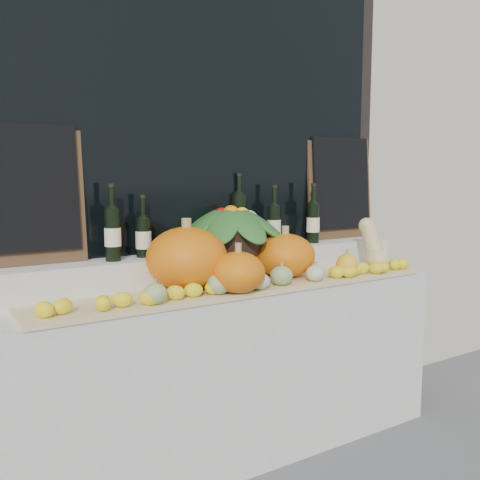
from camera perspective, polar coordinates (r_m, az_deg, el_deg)
name	(u,v)px	position (r m, az deg, el deg)	size (l,w,h in m)	color
storefront_facade	(167,35)	(3.38, -7.74, 20.83)	(7.00, 0.94, 4.50)	beige
display_sill	(232,369)	(2.83, -0.84, -13.61)	(2.30, 0.55, 0.88)	silver
rear_tier	(217,266)	(2.82, -2.45, -2.74)	(2.30, 0.25, 0.16)	silver
straw_bedding	(246,288)	(2.60, 0.59, -5.09)	(2.10, 0.32, 0.03)	tan
pumpkin_left	(187,258)	(2.49, -5.69, -1.95)	(0.38, 0.38, 0.29)	orange
pumpkin_right	(285,255)	(2.79, 4.83, -1.64)	(0.31, 0.31, 0.23)	orange
pumpkin_center	(238,272)	(2.42, -0.18, -3.47)	(0.24, 0.24, 0.19)	orange
butternut_squash	(374,248)	(3.09, 14.08, -0.78)	(0.14, 0.20, 0.29)	#E7CC88
decorative_gourds	(269,277)	(2.53, 3.10, -3.93)	(1.20, 0.14, 0.15)	#357222
lemon_heap	(258,283)	(2.50, 1.97, -4.55)	(2.20, 0.16, 0.06)	yellow
produce_bowl	(231,228)	(2.82, -0.97, 1.34)	(0.61, 0.61, 0.25)	black
wine_bottle_far_left	(113,234)	(2.53, -13.43, 0.67)	(0.08, 0.08, 0.36)	black
wine_bottle_near_left	(143,237)	(2.63, -10.27, 0.35)	(0.08, 0.08, 0.30)	black
wine_bottle_tall	(239,220)	(2.94, -0.08, 2.17)	(0.08, 0.08, 0.40)	black
wine_bottle_near_right	(274,225)	(3.00, 3.66, 1.65)	(0.08, 0.08, 0.34)	black
wine_bottle_far_right	(313,222)	(3.14, 7.80, 1.91)	(0.08, 0.08, 0.35)	black
chalkboard_left	(27,192)	(2.52, -21.81, 4.80)	(0.50, 0.08, 0.62)	#4C331E
chalkboard_right	(341,186)	(3.38, 10.68, 5.67)	(0.50, 0.08, 0.62)	#4C331E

